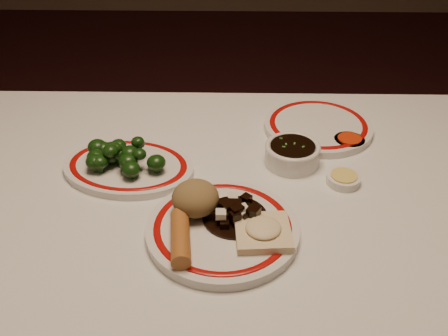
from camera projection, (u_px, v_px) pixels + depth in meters
dining_table at (226, 243)px, 0.94m from camera, size 1.20×0.90×0.75m
main_plate at (223, 229)px, 0.82m from camera, size 0.33×0.33×0.02m
rice_mound at (195, 198)px, 0.83m from camera, size 0.08×0.08×0.06m
spring_roll at (180, 238)px, 0.77m from camera, size 0.04×0.11×0.03m
fried_wonton at (263, 231)px, 0.79m from camera, size 0.09×0.09×0.02m
stirfry_heap at (235, 212)px, 0.83m from camera, size 0.11×0.11×0.03m
broccoli_plate at (128, 167)px, 0.97m from camera, size 0.29×0.26×0.02m
broccoli_pile at (119, 156)px, 0.96m from camera, size 0.16×0.11×0.05m
soy_bowl at (292, 154)px, 0.99m from camera, size 0.11×0.11×0.04m
sweet_sour_dish at (349, 142)px, 1.05m from camera, size 0.06×0.06×0.02m
mustard_dish at (343, 179)px, 0.94m from camera, size 0.06×0.06×0.02m
far_plate at (318, 126)px, 1.10m from camera, size 0.25×0.25×0.02m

